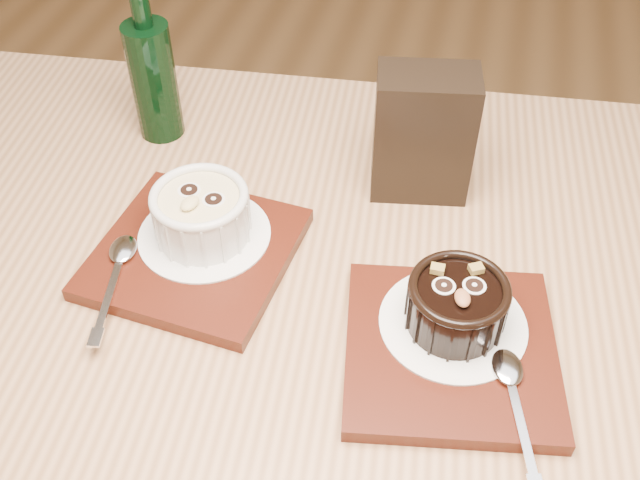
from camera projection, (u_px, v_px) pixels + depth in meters
The scene contains 11 objects.
table at pixel (297, 382), 0.74m from camera, with size 1.27×0.90×0.75m.
tray_left at pixel (195, 253), 0.73m from camera, with size 0.18×0.18×0.01m, color #48170C.
doily_left at pixel (205, 234), 0.73m from camera, with size 0.13×0.13×0.00m, color white.
ramekin_white at pixel (201, 212), 0.71m from camera, with size 0.09×0.09×0.06m.
spoon_left at pixel (114, 276), 0.69m from camera, with size 0.03×0.13×0.01m, color silver, non-canonical shape.
tray_right at pixel (450, 351), 0.65m from camera, with size 0.18×0.18×0.01m, color #48170C.
doily_right at pixel (453, 323), 0.66m from camera, with size 0.13×0.13×0.00m, color white.
ramekin_dark at pixel (457, 303), 0.64m from camera, with size 0.09×0.09×0.05m.
spoon_right at pixel (516, 404), 0.59m from camera, with size 0.03×0.13×0.01m, color silver, non-canonical shape.
condiment_stand at pixel (423, 134), 0.76m from camera, with size 0.10×0.06×0.14m, color black.
green_bottle at pixel (153, 77), 0.83m from camera, with size 0.05×0.05×0.19m.
Camera 1 is at (0.02, -0.56, 1.28)m, focal length 42.00 mm.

